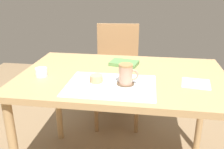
# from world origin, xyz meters

# --- Properties ---
(dining_table) EXTENTS (1.24, 0.80, 0.75)m
(dining_table) POSITION_xyz_m (0.00, 0.00, 0.67)
(dining_table) COLOR tan
(dining_table) RESTS_ON ground_plane
(wooden_chair) EXTENTS (0.46, 0.46, 0.91)m
(wooden_chair) POSITION_xyz_m (-0.13, 0.76, 0.49)
(wooden_chair) COLOR #997047
(wooden_chair) RESTS_ON ground_plane
(placemat) EXTENTS (0.48, 0.35, 0.00)m
(placemat) POSITION_xyz_m (-0.04, -0.18, 0.75)
(placemat) COLOR white
(placemat) RESTS_ON dining_table
(pastry_plate) EXTENTS (0.15, 0.15, 0.01)m
(pastry_plate) POSITION_xyz_m (-0.13, -0.17, 0.76)
(pastry_plate) COLOR silver
(pastry_plate) RESTS_ON placemat
(pastry) EXTENTS (0.07, 0.07, 0.04)m
(pastry) POSITION_xyz_m (-0.13, -0.17, 0.78)
(pastry) COLOR tan
(pastry) RESTS_ON pastry_plate
(coffee_coaster) EXTENTS (0.10, 0.10, 0.00)m
(coffee_coaster) POSITION_xyz_m (0.03, -0.15, 0.76)
(coffee_coaster) COLOR brown
(coffee_coaster) RESTS_ON placemat
(coffee_mug) EXTENTS (0.11, 0.08, 0.11)m
(coffee_mug) POSITION_xyz_m (0.03, -0.15, 0.81)
(coffee_mug) COLOR tan
(coffee_mug) RESTS_ON coffee_coaster
(paper_napkin) EXTENTS (0.17, 0.17, 0.00)m
(paper_napkin) POSITION_xyz_m (0.41, -0.08, 0.75)
(paper_napkin) COLOR silver
(paper_napkin) RESTS_ON dining_table
(sugar_bowl) EXTENTS (0.07, 0.07, 0.05)m
(sugar_bowl) POSITION_xyz_m (-0.47, -0.10, 0.77)
(sugar_bowl) COLOR white
(sugar_bowl) RESTS_ON dining_table
(small_book) EXTENTS (0.20, 0.16, 0.02)m
(small_book) POSITION_xyz_m (-0.01, 0.18, 0.76)
(small_book) COLOR #598C4C
(small_book) RESTS_ON dining_table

